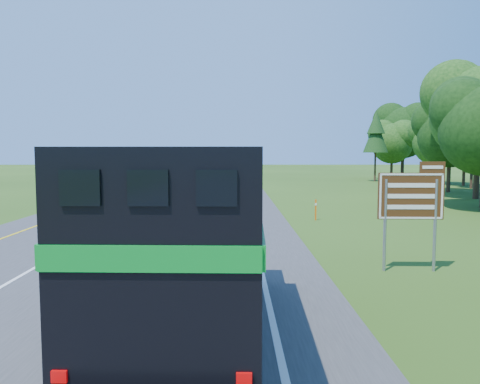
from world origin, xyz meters
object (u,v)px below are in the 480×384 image
at_px(exit_sign, 412,200).
at_px(white_suv, 147,185).
at_px(horse_truck, 191,238).
at_px(far_car, 204,165).

bearing_deg(exit_sign, white_suv, 117.89).
distance_m(horse_truck, exit_sign, 8.38).
relative_size(far_car, exit_sign, 1.35).
xyz_separation_m(white_suv, exit_sign, (13.74, -28.59, 1.45)).
distance_m(white_suv, far_car, 71.82).
bearing_deg(horse_truck, far_car, 95.74).
bearing_deg(white_suv, far_car, 86.76).
height_order(horse_truck, far_car, horse_truck).
relative_size(white_suv, far_car, 1.18).
xyz_separation_m(white_suv, far_car, (0.37, 71.82, 0.03)).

